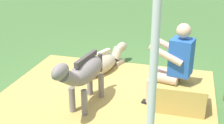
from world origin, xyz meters
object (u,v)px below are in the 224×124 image
at_px(hay_bale, 181,96).
at_px(pony_standing, 84,73).
at_px(tent_pole_left, 152,103).
at_px(person_seated, 173,63).
at_px(pony_lying, 103,63).

distance_m(hay_bale, pony_standing, 1.47).
xyz_separation_m(hay_bale, tent_pole_left, (0.19, 2.07, 1.01)).
xyz_separation_m(person_seated, tent_pole_left, (0.03, 2.09, 0.51)).
bearing_deg(tent_pole_left, person_seated, -90.85).
distance_m(hay_bale, pony_lying, 1.82).
bearing_deg(pony_lying, pony_standing, 95.53).
xyz_separation_m(hay_bale, person_seated, (0.16, -0.02, 0.50)).
height_order(hay_bale, tent_pole_left, tent_pole_left).
relative_size(hay_bale, pony_lying, 0.52).
height_order(pony_standing, pony_lying, pony_standing).
height_order(hay_bale, pony_lying, hay_bale).
bearing_deg(tent_pole_left, pony_lying, -66.74).
relative_size(pony_standing, pony_lying, 1.00).
height_order(pony_lying, tent_pole_left, tent_pole_left).
xyz_separation_m(person_seated, pony_standing, (1.22, 0.37, -0.14)).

